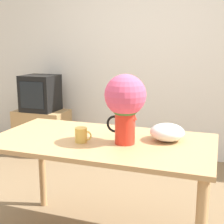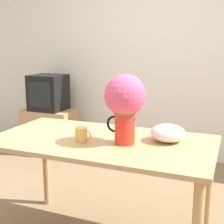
% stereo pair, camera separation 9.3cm
% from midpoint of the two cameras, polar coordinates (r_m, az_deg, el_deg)
% --- Properties ---
extents(wall_back, '(8.00, 0.05, 2.60)m').
position_cam_midpoint_polar(wall_back, '(4.02, 6.53, 10.23)').
color(wall_back, silver).
rests_on(wall_back, ground_plane).
extents(table, '(1.52, 0.81, 0.79)m').
position_cam_midpoint_polar(table, '(2.18, -3.21, -7.69)').
color(table, tan).
rests_on(table, ground_plane).
extents(flower_vase, '(0.27, 0.27, 0.46)m').
position_cam_midpoint_polar(flower_vase, '(1.99, 1.09, 1.98)').
color(flower_vase, red).
rests_on(flower_vase, table).
extents(coffee_mug, '(0.12, 0.08, 0.10)m').
position_cam_midpoint_polar(coffee_mug, '(2.09, -6.88, -4.20)').
color(coffee_mug, gold).
rests_on(coffee_mug, table).
extents(white_bowl, '(0.23, 0.23, 0.12)m').
position_cam_midpoint_polar(white_bowl, '(2.13, 8.83, -3.67)').
color(white_bowl, silver).
rests_on(white_bowl, table).
extents(tv_stand, '(0.69, 0.42, 0.58)m').
position_cam_midpoint_polar(tv_stand, '(4.33, -13.23, -3.45)').
color(tv_stand, tan).
rests_on(tv_stand, ground_plane).
extents(tv_set, '(0.43, 0.41, 0.47)m').
position_cam_midpoint_polar(tv_set, '(4.22, -13.59, 3.40)').
color(tv_set, black).
rests_on(tv_set, tv_stand).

